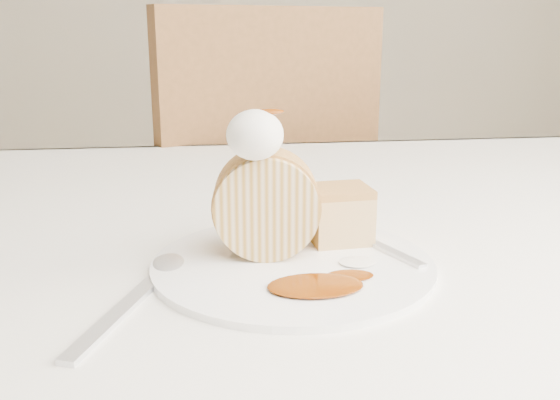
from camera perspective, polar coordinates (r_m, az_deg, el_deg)
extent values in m
cube|color=white|center=(0.70, 4.33, -3.23)|extent=(1.40, 0.90, 0.04)
cube|color=white|center=(1.15, -0.18, -1.66)|extent=(1.40, 0.01, 0.28)
cube|color=brown|center=(1.46, -4.41, -3.35)|extent=(0.60, 0.60, 0.04)
cube|color=brown|center=(1.21, -0.51, 5.69)|extent=(0.45, 0.21, 0.49)
cylinder|color=brown|center=(1.80, -1.07, -8.01)|extent=(0.04, 0.04, 0.46)
cylinder|color=brown|center=(1.67, -13.49, -10.47)|extent=(0.04, 0.04, 0.46)
cylinder|color=brown|center=(1.50, 6.28, -13.42)|extent=(0.04, 0.04, 0.46)
cylinder|color=brown|center=(1.34, -8.61, -17.40)|extent=(0.04, 0.04, 0.46)
cylinder|color=white|center=(0.55, 1.17, -5.89)|extent=(0.27, 0.27, 0.01)
cylinder|color=beige|center=(0.56, -1.26, -0.41)|extent=(0.10, 0.06, 0.09)
cube|color=#B98846|center=(0.60, 5.47, -1.61)|extent=(0.06, 0.06, 0.05)
ellipsoid|color=white|center=(0.52, -2.30, 5.97)|extent=(0.05, 0.05, 0.04)
ellipsoid|color=#682904|center=(0.52, -0.93, 8.69)|extent=(0.02, 0.02, 0.01)
cube|color=silver|center=(0.59, 9.45, -4.35)|extent=(0.08, 0.14, 0.00)
cube|color=silver|center=(0.48, -14.57, -10.02)|extent=(0.09, 0.18, 0.00)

